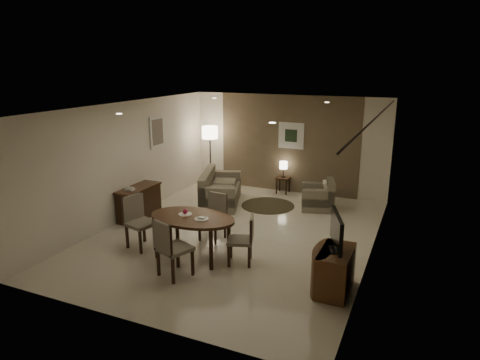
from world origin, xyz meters
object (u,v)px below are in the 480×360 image
at_px(dining_table, 193,236).
at_px(armchair, 318,194).
at_px(tv_cabinet, 335,271).
at_px(chair_far, 212,218).
at_px(floor_lamp, 210,157).
at_px(console_desk, 139,203).
at_px(chair_right, 240,240).
at_px(side_table, 283,185).
at_px(sofa, 221,188).
at_px(chair_left, 141,223).
at_px(chair_near, 175,248).

height_order(dining_table, armchair, dining_table).
xyz_separation_m(tv_cabinet, chair_far, (-2.74, 1.06, 0.13)).
bearing_deg(floor_lamp, console_desk, -96.39).
height_order(chair_far, chair_right, chair_far).
xyz_separation_m(side_table, floor_lamp, (-2.13, -0.28, 0.67)).
bearing_deg(chair_right, dining_table, -104.01).
bearing_deg(sofa, armchair, -95.11).
distance_m(chair_left, side_table, 4.82).
distance_m(chair_far, floor_lamp, 3.89).
relative_size(tv_cabinet, side_table, 2.00).
height_order(tv_cabinet, armchair, armchair).
distance_m(chair_near, side_table, 5.34).
distance_m(chair_far, chair_left, 1.42).
xyz_separation_m(chair_far, sofa, (-0.89, 2.19, -0.06)).
bearing_deg(side_table, dining_table, -93.63).
bearing_deg(floor_lamp, armchair, -10.70).
distance_m(dining_table, chair_far, 0.84).
relative_size(chair_left, floor_lamp, 0.58).
height_order(chair_near, chair_right, chair_near).
height_order(tv_cabinet, floor_lamp, floor_lamp).
bearing_deg(tv_cabinet, side_table, 117.09).
distance_m(chair_near, floor_lamp, 5.43).
relative_size(console_desk, chair_left, 1.16).
xyz_separation_m(tv_cabinet, chair_near, (-2.60, -0.58, 0.17)).
height_order(chair_far, chair_left, chair_left).
bearing_deg(side_table, chair_right, -81.77).
bearing_deg(side_table, sofa, -128.50).
relative_size(dining_table, side_table, 3.69).
xyz_separation_m(tv_cabinet, sofa, (-3.62, 3.25, 0.07)).
bearing_deg(side_table, armchair, -37.05).
distance_m(chair_far, sofa, 2.37).
relative_size(sofa, armchair, 2.16).
bearing_deg(chair_right, chair_far, -147.16).
bearing_deg(sofa, chair_left, 157.51).
relative_size(chair_far, chair_right, 1.04).
bearing_deg(chair_far, tv_cabinet, -16.12).
distance_m(armchair, side_table, 1.52).
xyz_separation_m(chair_near, floor_lamp, (-1.96, 5.05, 0.38)).
bearing_deg(floor_lamp, chair_near, -68.85).
distance_m(chair_right, floor_lamp, 5.03).
bearing_deg(floor_lamp, chair_left, -80.28).
bearing_deg(dining_table, chair_right, 4.57).
height_order(tv_cabinet, chair_near, chair_near).
bearing_deg(tv_cabinet, chair_right, 170.56).
relative_size(console_desk, chair_far, 1.26).
relative_size(chair_near, side_table, 2.29).
relative_size(chair_near, chair_left, 1.00).
relative_size(side_table, floor_lamp, 0.25).
bearing_deg(console_desk, armchair, 32.55).
distance_m(sofa, armchair, 2.47).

